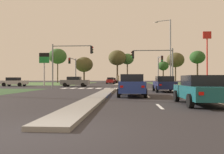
# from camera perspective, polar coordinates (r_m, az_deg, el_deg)

# --- Properties ---
(ground_plane) EXTENTS (200.00, 200.00, 0.00)m
(ground_plane) POSITION_cam_1_polar(r_m,az_deg,el_deg) (35.53, 0.62, -2.50)
(ground_plane) COLOR #282628
(grass_verge_far_left) EXTENTS (35.00, 35.00, 0.01)m
(grass_verge_far_left) POSITION_cam_1_polar(r_m,az_deg,el_deg) (65.97, -20.80, -1.49)
(grass_verge_far_left) COLOR #476B38
(grass_verge_far_left) RESTS_ON ground
(grass_verge_far_right) EXTENTS (35.00, 35.00, 0.01)m
(grass_verge_far_right) POSITION_cam_1_polar(r_m,az_deg,el_deg) (64.41, 25.25, -1.51)
(grass_verge_far_right) COLOR #476B38
(grass_verge_far_right) RESTS_ON ground
(median_island_near) EXTENTS (1.20, 22.00, 0.14)m
(median_island_near) POSITION_cam_1_polar(r_m,az_deg,el_deg) (16.62, -3.06, -4.67)
(median_island_near) COLOR gray
(median_island_near) RESTS_ON ground
(median_island_far) EXTENTS (1.20, 36.00, 0.14)m
(median_island_far) POSITION_cam_1_polar(r_m,az_deg,el_deg) (60.50, 1.95, -1.56)
(median_island_far) COLOR gray
(median_island_far) RESTS_ON ground
(lane_dash_near) EXTENTS (0.14, 2.00, 0.01)m
(lane_dash_near) POSITION_cam_1_polar(r_m,az_deg,el_deg) (11.02, 11.78, -7.19)
(lane_dash_near) COLOR silver
(lane_dash_near) RESTS_ON ground
(lane_dash_second) EXTENTS (0.14, 2.00, 0.01)m
(lane_dash_second) POSITION_cam_1_polar(r_m,az_deg,el_deg) (16.96, 8.96, -4.80)
(lane_dash_second) COLOR silver
(lane_dash_second) RESTS_ON ground
(lane_dash_third) EXTENTS (0.14, 2.00, 0.01)m
(lane_dash_third) POSITION_cam_1_polar(r_m,az_deg,el_deg) (22.93, 7.62, -3.65)
(lane_dash_third) COLOR silver
(lane_dash_third) RESTS_ON ground
(edge_line_right) EXTENTS (0.14, 24.00, 0.01)m
(edge_line_right) POSITION_cam_1_polar(r_m,az_deg,el_deg) (18.16, 19.41, -4.49)
(edge_line_right) COLOR silver
(edge_line_right) RESTS_ON ground
(stop_bar_near) EXTENTS (6.40, 0.50, 0.01)m
(stop_bar_near) POSITION_cam_1_polar(r_m,az_deg,el_deg) (28.54, 7.48, -3.00)
(stop_bar_near) COLOR silver
(stop_bar_near) RESTS_ON ground
(crosswalk_bar_near) EXTENTS (0.70, 2.80, 0.01)m
(crosswalk_bar_near) POSITION_cam_1_polar(r_m,az_deg,el_deg) (31.42, -11.67, -2.76)
(crosswalk_bar_near) COLOR silver
(crosswalk_bar_near) RESTS_ON ground
(crosswalk_bar_second) EXTENTS (0.70, 2.80, 0.01)m
(crosswalk_bar_second) POSITION_cam_1_polar(r_m,az_deg,el_deg) (31.13, -9.63, -2.78)
(crosswalk_bar_second) COLOR silver
(crosswalk_bar_second) RESTS_ON ground
(crosswalk_bar_third) EXTENTS (0.70, 2.80, 0.01)m
(crosswalk_bar_third) POSITION_cam_1_polar(r_m,az_deg,el_deg) (30.89, -7.55, -2.80)
(crosswalk_bar_third) COLOR silver
(crosswalk_bar_third) RESTS_ON ground
(crosswalk_bar_fourth) EXTENTS (0.70, 2.80, 0.01)m
(crosswalk_bar_fourth) POSITION_cam_1_polar(r_m,az_deg,el_deg) (30.68, -5.44, -2.82)
(crosswalk_bar_fourth) COLOR silver
(crosswalk_bar_fourth) RESTS_ON ground
(crosswalk_bar_fifth) EXTENTS (0.70, 2.80, 0.01)m
(crosswalk_bar_fifth) POSITION_cam_1_polar(r_m,az_deg,el_deg) (30.52, -3.31, -2.84)
(crosswalk_bar_fifth) COLOR silver
(crosswalk_bar_fifth) RESTS_ON ground
(crosswalk_bar_sixth) EXTENTS (0.70, 2.80, 0.01)m
(crosswalk_bar_sixth) POSITION_cam_1_polar(r_m,az_deg,el_deg) (30.39, -1.15, -2.85)
(crosswalk_bar_sixth) COLOR silver
(crosswalk_bar_sixth) RESTS_ON ground
(crosswalk_bar_seventh) EXTENTS (0.70, 2.80, 0.01)m
(crosswalk_bar_seventh) POSITION_cam_1_polar(r_m,az_deg,el_deg) (30.32, 1.02, -2.85)
(crosswalk_bar_seventh) COLOR silver
(crosswalk_bar_seventh) RESTS_ON ground
(car_navy_near) EXTENTS (1.97, 4.32, 1.54)m
(car_navy_near) POSITION_cam_1_polar(r_m,az_deg,el_deg) (23.16, 12.86, -1.67)
(car_navy_near) COLOR #161E47
(car_navy_near) RESTS_ON ground
(car_blue_second) EXTENTS (2.03, 4.56, 1.62)m
(car_blue_second) POSITION_cam_1_polar(r_m,az_deg,el_deg) (17.13, 4.90, -2.01)
(car_blue_second) COLOR navy
(car_blue_second) RESTS_ON ground
(car_maroon_third) EXTENTS (2.01, 4.16, 1.51)m
(car_maroon_third) POSITION_cam_1_polar(r_m,az_deg,el_deg) (67.84, 0.25, -0.84)
(car_maroon_third) COLOR maroon
(car_maroon_third) RESTS_ON ground
(car_grey_fourth) EXTENTS (4.50, 2.04, 1.61)m
(car_grey_fourth) POSITION_cam_1_polar(r_m,az_deg,el_deg) (37.26, -9.21, -1.13)
(car_grey_fourth) COLOR slate
(car_grey_fourth) RESTS_ON ground
(car_teal_fifth) EXTENTS (2.03, 4.54, 1.47)m
(car_teal_fifth) POSITION_cam_1_polar(r_m,az_deg,el_deg) (12.35, 21.26, -2.93)
(car_teal_fifth) COLOR #19565B
(car_teal_fifth) RESTS_ON ground
(car_red_sixth) EXTENTS (1.99, 4.51, 1.59)m
(car_red_sixth) POSITION_cam_1_polar(r_m,az_deg,el_deg) (57.94, -0.38, -0.88)
(car_red_sixth) COLOR #A31919
(car_red_sixth) RESTS_ON ground
(car_silver_eighth) EXTENTS (4.27, 1.94, 1.50)m
(car_silver_eighth) POSITION_cam_1_polar(r_m,az_deg,el_deg) (42.20, -23.18, -1.09)
(car_silver_eighth) COLOR #B7B7BC
(car_silver_eighth) RESTS_ON ground
(traffic_signal_far_left) EXTENTS (0.32, 5.00, 5.03)m
(traffic_signal_far_left) POSITION_cam_1_polar(r_m,az_deg,el_deg) (41.32, -9.60, 2.67)
(traffic_signal_far_left) COLOR gray
(traffic_signal_far_left) RESTS_ON ground
(traffic_signal_far_right) EXTENTS (0.32, 4.93, 5.29)m
(traffic_signal_far_right) POSITION_cam_1_polar(r_m,az_deg,el_deg) (40.67, 11.77, 2.95)
(traffic_signal_far_right) COLOR gray
(traffic_signal_far_right) RESTS_ON ground
(traffic_signal_near_left) EXTENTS (5.38, 0.32, 5.74)m
(traffic_signal_near_left) POSITION_cam_1_polar(r_m,az_deg,el_deg) (29.97, -10.99, 4.76)
(traffic_signal_near_left) COLOR gray
(traffic_signal_near_left) RESTS_ON ground
(traffic_signal_near_right) EXTENTS (5.24, 0.32, 5.08)m
(traffic_signal_near_right) POSITION_cam_1_polar(r_m,az_deg,el_deg) (29.16, 10.94, 4.04)
(traffic_signal_near_right) COLOR gray
(traffic_signal_near_right) RESTS_ON ground
(street_lamp_second) EXTENTS (2.50, 1.06, 10.77)m
(street_lamp_second) POSITION_cam_1_polar(r_m,az_deg,el_deg) (38.03, 14.04, 6.66)
(street_lamp_second) COLOR gray
(street_lamp_second) RESTS_ON ground
(pedestrian_at_median) EXTENTS (0.34, 0.34, 1.91)m
(pedestrian_at_median) POSITION_cam_1_polar(r_m,az_deg,el_deg) (45.46, 1.59, -0.38)
(pedestrian_at_median) COLOR #232833
(pedestrian_at_median) RESTS_ON median_island_far
(fastfood_pole_sign) EXTENTS (1.80, 0.40, 11.84)m
(fastfood_pole_sign) POSITION_cam_1_polar(r_m,az_deg,el_deg) (55.87, 22.57, 7.16)
(fastfood_pole_sign) COLOR red
(fastfood_pole_sign) RESTS_ON ground
(fuel_price_totem) EXTENTS (1.80, 0.24, 5.88)m
(fuel_price_totem) POSITION_cam_1_polar(r_m,az_deg,el_deg) (42.61, -16.50, 3.66)
(fuel_price_totem) COLOR silver
(fuel_price_totem) RESTS_ON ground
(treeline_near) EXTENTS (5.46, 5.46, 10.42)m
(treeline_near) POSITION_cam_1_polar(r_m,az_deg,el_deg) (71.96, -13.36, 5.02)
(treeline_near) COLOR #423323
(treeline_near) RESTS_ON ground
(treeline_second) EXTENTS (5.42, 5.42, 7.93)m
(treeline_second) POSITION_cam_1_polar(r_m,az_deg,el_deg) (70.91, -6.96, 3.09)
(treeline_second) COLOR #423323
(treeline_second) RESTS_ON ground
(treeline_third) EXTENTS (5.32, 5.32, 9.79)m
(treeline_third) POSITION_cam_1_polar(r_m,az_deg,el_deg) (68.73, 1.32, 4.77)
(treeline_third) COLOR #423323
(treeline_third) RESTS_ON ground
(treeline_fourth) EXTENTS (3.85, 3.85, 8.88)m
(treeline_fourth) POSITION_cam_1_polar(r_m,az_deg,el_deg) (69.82, 3.83, 4.44)
(treeline_fourth) COLOR #423323
(treeline_fourth) RESTS_ON ground
(treeline_fifth) EXTENTS (3.27, 3.27, 6.53)m
(treeline_fifth) POSITION_cam_1_polar(r_m,az_deg,el_deg) (71.09, 12.61, 2.67)
(treeline_fifth) COLOR #423323
(treeline_fifth) RESTS_ON ground
(treeline_sixth) EXTENTS (5.39, 5.39, 9.38)m
(treeline_sixth) POSITION_cam_1_polar(r_m,az_deg,el_deg) (73.99, 15.51, 4.09)
(treeline_sixth) COLOR #423323
(treeline_sixth) RESTS_ON ground
(treeline_seventh) EXTENTS (4.33, 4.33, 9.26)m
(treeline_seventh) POSITION_cam_1_polar(r_m,az_deg,el_deg) (70.19, 20.47, 4.57)
(treeline_seventh) COLOR #423323
(treeline_seventh) RESTS_ON ground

